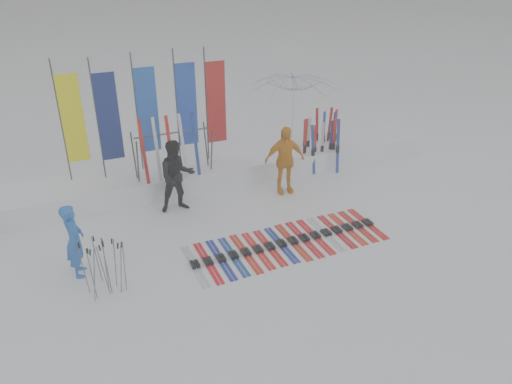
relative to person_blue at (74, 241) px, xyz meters
name	(u,v)px	position (x,y,z in m)	size (l,w,h in m)	color
ground	(277,265)	(3.95, -1.41, -0.82)	(120.00, 120.00, 0.00)	white
snow_bank	(208,171)	(3.95, 3.19, -0.52)	(14.00, 1.60, 0.60)	white
person_blue	(74,241)	(0.00, 0.00, 0.00)	(0.60, 0.39, 1.64)	blue
person_black	(177,176)	(2.69, 1.87, 0.14)	(0.93, 0.72, 1.91)	black
person_yellow	(285,160)	(5.66, 1.72, 0.14)	(1.12, 0.47, 1.91)	orange
tent_canopy	(293,112)	(7.29, 4.37, 0.48)	(2.84, 2.89, 2.60)	white
ski_row	(286,243)	(4.52, -0.73, -0.78)	(4.64, 1.68, 0.07)	#B3B4BA
pole_cluster	(104,268)	(0.44, -0.90, -0.21)	(0.83, 0.71, 1.25)	#595B60
feather_flags	(147,111)	(2.41, 3.45, 1.43)	(4.39, 0.26, 3.20)	#383A3F
ski_rack	(173,147)	(2.86, 2.79, 0.57)	(2.04, 0.80, 1.23)	#383A3F
upright_skis	(323,141)	(7.55, 2.87, -0.03)	(1.43, 1.21, 1.69)	red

